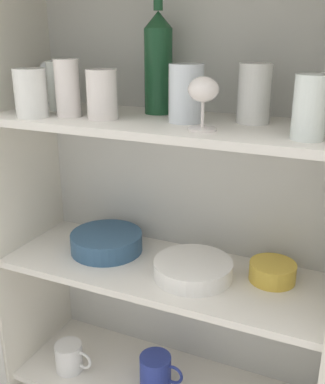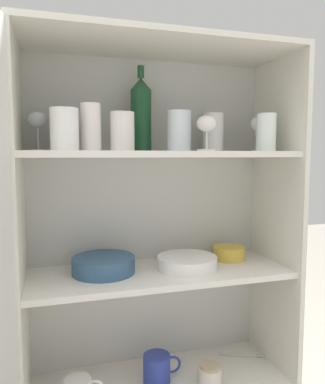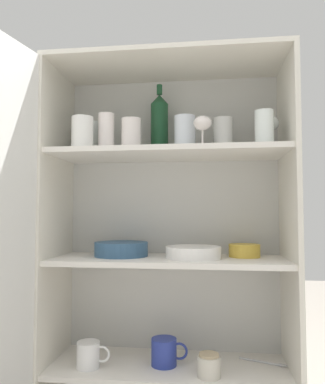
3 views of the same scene
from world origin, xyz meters
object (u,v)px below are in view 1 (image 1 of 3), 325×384
object	(u,v)px
plate_stack_white	(193,269)
coffee_mug_primary	(156,371)
wine_bottle	(158,63)
serving_bowl_small	(273,271)
mixing_bowl_large	(107,241)

from	to	relation	value
plate_stack_white	coffee_mug_primary	distance (m)	0.39
wine_bottle	coffee_mug_primary	bearing A→B (deg)	-70.81
wine_bottle	serving_bowl_small	world-z (taller)	wine_bottle
plate_stack_white	mixing_bowl_large	distance (m)	0.29
wine_bottle	coffee_mug_primary	world-z (taller)	wine_bottle
mixing_bowl_large	wine_bottle	bearing A→B (deg)	20.43
plate_stack_white	coffee_mug_primary	size ratio (longest dim) A/B	1.53
plate_stack_white	serving_bowl_small	xyz separation A→B (m)	(0.20, 0.07, 0.01)
mixing_bowl_large	serving_bowl_small	xyz separation A→B (m)	(0.48, 0.03, -0.00)
wine_bottle	plate_stack_white	xyz separation A→B (m)	(0.14, -0.09, -0.52)
serving_bowl_small	plate_stack_white	bearing A→B (deg)	-161.05
wine_bottle	mixing_bowl_large	size ratio (longest dim) A/B	1.39
wine_bottle	mixing_bowl_large	world-z (taller)	wine_bottle
coffee_mug_primary	plate_stack_white	bearing A→B (deg)	0.88
wine_bottle	serving_bowl_small	xyz separation A→B (m)	(0.34, -0.02, -0.51)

